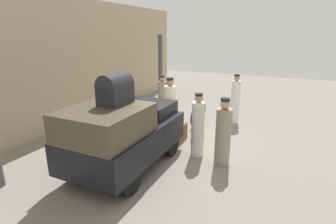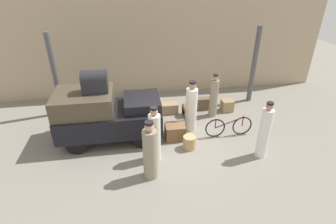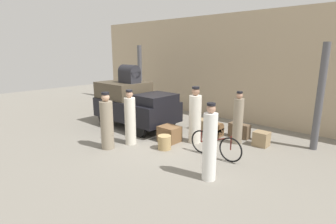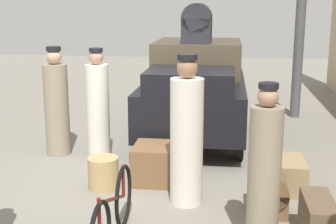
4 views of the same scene
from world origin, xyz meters
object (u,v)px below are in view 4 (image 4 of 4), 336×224
conductor_in_dark_uniform (187,137)px  trunk_on_truck_roof (197,24)px  suitcase_tan_flat (268,193)px  porter_lifting_near_truck (264,177)px  bicycle (113,214)px  truck (195,88)px  wicker_basket (103,173)px  porter_with_bicycle (98,110)px  trunk_wicker_pale (318,222)px  trunk_umber_medium (154,163)px  trunk_large_brown (289,175)px  porter_carrying_trunk (57,106)px

conductor_in_dark_uniform → trunk_on_truck_roof: size_ratio=2.38×
suitcase_tan_flat → porter_lifting_near_truck: bearing=-8.1°
bicycle → porter_lifting_near_truck: bearing=93.8°
conductor_in_dark_uniform → trunk_on_truck_roof: trunk_on_truck_roof is taller
truck → bicycle: size_ratio=2.00×
wicker_basket → porter_with_bicycle: size_ratio=0.24×
conductor_in_dark_uniform → porter_lifting_near_truck: bearing=38.1°
truck → suitcase_tan_flat: size_ratio=6.38×
porter_lifting_near_truck → trunk_wicker_pale: (-0.22, 0.58, -0.55)m
truck → porter_with_bicycle: size_ratio=1.88×
trunk_umber_medium → trunk_wicker_pale: (1.54, 1.95, -0.01)m
wicker_basket → trunk_wicker_pale: size_ratio=0.60×
wicker_basket → conductor_in_dark_uniform: bearing=74.9°
porter_lifting_near_truck → suitcase_tan_flat: (-0.93, 0.13, -0.56)m
wicker_basket → porter_with_bicycle: 1.36m
bicycle → trunk_large_brown: (-1.78, 1.96, -0.15)m
truck → conductor_in_dark_uniform: 2.93m
truck → porter_carrying_trunk: 2.51m
bicycle → trunk_wicker_pale: bicycle is taller
trunk_on_truck_roof → porter_carrying_trunk: bearing=-55.8°
trunk_umber_medium → trunk_large_brown: (0.07, 1.83, -0.05)m
porter_lifting_near_truck → porter_with_bicycle: porter_with_bicycle is taller
conductor_in_dark_uniform → trunk_wicker_pale: conductor_in_dark_uniform is taller
conductor_in_dark_uniform → suitcase_tan_flat: bearing=80.4°
trunk_umber_medium → trunk_large_brown: size_ratio=0.94×
porter_carrying_trunk → trunk_on_truck_roof: 2.91m
trunk_wicker_pale → trunk_umber_medium: bearing=-128.2°
bicycle → porter_with_bicycle: size_ratio=0.94×
wicker_basket → trunk_umber_medium: 0.73m
trunk_umber_medium → porter_with_bicycle: bearing=-128.4°
wicker_basket → bicycle: bearing=18.7°
truck → trunk_large_brown: bearing=31.3°
truck → wicker_basket: (2.62, -1.04, -0.72)m
truck → trunk_on_truck_roof: bearing=180.0°
truck → trunk_umber_medium: bearing=-10.3°
wicker_basket → porter_with_bicycle: porter_with_bicycle is taller
trunk_on_truck_roof → trunk_large_brown: bearing=29.1°
truck → trunk_large_brown: truck is taller
trunk_large_brown → trunk_on_truck_roof: trunk_on_truck_roof is taller
trunk_wicker_pale → conductor_in_dark_uniform: bearing=-121.2°
trunk_large_brown → wicker_basket: bearing=-83.5°
porter_lifting_near_truck → trunk_umber_medium: 2.29m
bicycle → trunk_umber_medium: bearing=176.2°
conductor_in_dark_uniform → wicker_basket: bearing=-105.1°
trunk_large_brown → trunk_wicker_pale: size_ratio=0.98×
porter_lifting_near_truck → trunk_umber_medium: (-1.76, -1.37, -0.54)m
bicycle → trunk_wicker_pale: bearing=98.8°
trunk_umber_medium → trunk_wicker_pale: bearing=51.8°
truck → trunk_on_truck_roof: size_ratio=4.28×
trunk_large_brown → porter_with_bicycle: bearing=-107.1°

